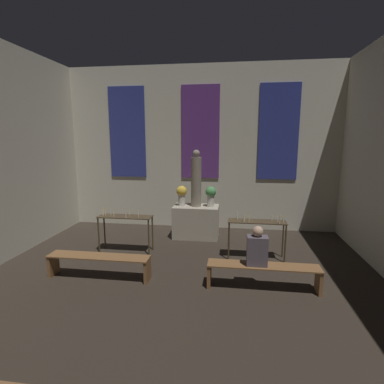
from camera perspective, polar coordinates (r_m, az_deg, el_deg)
name	(u,v)px	position (r m, az deg, el deg)	size (l,w,h in m)	color
wall_back	(201,148)	(8.89, 1.64, 8.41)	(8.08, 0.16, 4.74)	beige
altar	(196,222)	(8.20, 0.78, -5.64)	(1.21, 0.71, 0.87)	#ADA38E
statue	(196,180)	(7.96, 0.80, 2.30)	(0.28, 0.28, 1.51)	gray
flower_vase_left	(182,194)	(8.08, -1.98, -0.37)	(0.28, 0.28, 0.54)	beige
flower_vase_right	(211,195)	(7.98, 3.60, -0.51)	(0.28, 0.28, 0.54)	beige
candle_rack_left	(125,222)	(7.26, -12.66, -5.54)	(1.27, 0.38, 1.07)	#473823
candle_rack_right	(257,227)	(6.83, 12.23, -6.53)	(1.27, 0.38, 1.07)	#473823
pew_back_left	(99,262)	(6.18, -17.30, -12.56)	(1.98, 0.36, 0.45)	brown
pew_back_right	(263,271)	(5.67, 13.37, -14.52)	(1.98, 0.36, 0.45)	brown
person_seated	(257,248)	(5.49, 12.31, -10.43)	(0.36, 0.24, 0.71)	#564C56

